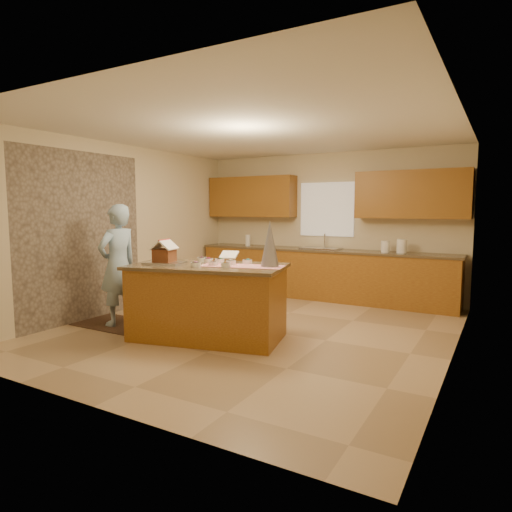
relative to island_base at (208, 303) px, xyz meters
name	(u,v)px	position (x,y,z in m)	size (l,w,h in m)	color
floor	(255,329)	(0.33, 0.66, -0.46)	(5.50, 5.50, 0.00)	tan
ceiling	(255,130)	(0.33, 0.66, 2.24)	(5.50, 5.50, 0.00)	silver
wall_back	(327,225)	(0.33, 3.41, 0.89)	(5.50, 5.50, 0.00)	beige
wall_front	(87,248)	(0.33, -2.09, 0.89)	(5.50, 5.50, 0.00)	beige
wall_left	(122,228)	(-2.17, 0.66, 0.89)	(5.50, 5.50, 0.00)	beige
wall_right	(457,238)	(2.83, 0.66, 0.89)	(5.50, 5.50, 0.00)	beige
stone_accent	(83,237)	(-2.15, -0.14, 0.79)	(2.50, 2.50, 0.00)	gray
window_curtain	(327,209)	(0.33, 3.38, 1.19)	(1.05, 0.03, 1.00)	white
back_counter_base	(321,275)	(0.33, 3.11, -0.02)	(4.80, 0.60, 0.88)	#94631E
back_counter_top	(321,250)	(0.33, 3.11, 0.44)	(4.85, 0.63, 0.04)	brown
upper_cabinet_left	(252,197)	(-1.22, 3.23, 1.44)	(1.85, 0.35, 0.80)	brown
upper_cabinet_right	(412,195)	(1.88, 3.23, 1.44)	(1.85, 0.35, 0.80)	brown
sink	(321,251)	(0.33, 3.11, 0.43)	(0.70, 0.45, 0.12)	silver
faucet	(325,241)	(0.33, 3.29, 0.60)	(0.03, 0.03, 0.28)	silver
island_base	(208,303)	(0.00, 0.00, 0.00)	(1.87, 0.93, 0.91)	#94631E
island_top	(207,266)	(0.00, 0.00, 0.48)	(1.95, 1.02, 0.04)	brown
table_runner	(242,266)	(0.45, 0.11, 0.50)	(1.04, 0.37, 0.01)	red
baking_tray	(165,263)	(-0.54, -0.18, 0.51)	(0.48, 0.35, 0.03)	silver
cookbook	(229,255)	(0.06, 0.42, 0.59)	(0.23, 0.02, 0.19)	white
tinsel_tree	(270,244)	(0.78, 0.24, 0.78)	(0.23, 0.23, 0.57)	#B4B6C1
rug	(118,324)	(-1.54, -0.09, -0.45)	(1.16, 0.76, 0.01)	black
boy	(118,265)	(-1.49, -0.09, 0.41)	(0.63, 0.41, 1.72)	#93B4D1
canister_a	(385,247)	(1.50, 3.11, 0.56)	(0.14, 0.14, 0.20)	white
canister_b	(402,246)	(1.77, 3.11, 0.58)	(0.16, 0.16, 0.23)	white
canister_c	(402,248)	(1.78, 3.11, 0.55)	(0.13, 0.13, 0.18)	white
paper_towel	(248,240)	(-1.24, 3.11, 0.57)	(0.10, 0.10, 0.22)	white
gingerbread_house	(164,253)	(-0.54, -0.18, 0.63)	(0.34, 0.35, 0.29)	maroon
candy_bowls	(218,262)	(0.09, 0.11, 0.53)	(0.79, 0.67, 0.06)	#9D3478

